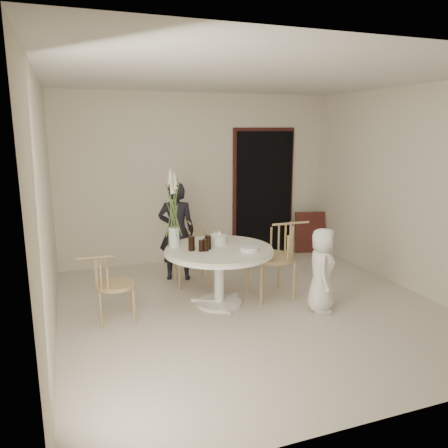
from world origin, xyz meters
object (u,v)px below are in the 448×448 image
object	(u,v)px
boy	(322,270)
girl	(177,231)
table	(219,257)
chair_right	(281,249)
chair_left	(106,279)
chair_far	(189,242)
flower_vase	(173,210)
birthday_cake	(218,240)

from	to	relation	value
boy	girl	bearing A→B (deg)	67.32
table	girl	bearing A→B (deg)	102.86
table	chair_right	xyz separation A→B (m)	(0.85, 0.03, 0.02)
chair_left	girl	distance (m)	1.57
chair_far	flower_vase	bearing A→B (deg)	-112.87
chair_left	boy	size ratio (longest dim) A/B	0.76
chair_left	boy	distance (m)	2.51
boy	flower_vase	distance (m)	1.91
chair_left	birthday_cake	bearing A→B (deg)	-79.75
girl	birthday_cake	world-z (taller)	girl
chair_far	flower_vase	world-z (taller)	flower_vase
chair_left	girl	size ratio (longest dim) A/B	0.54
birthday_cake	flower_vase	distance (m)	0.68
chair_far	flower_vase	distance (m)	1.05
table	birthday_cake	xyz separation A→B (m)	(0.04, 0.16, 0.17)
chair_far	boy	distance (m)	1.96
chair_far	chair_left	xyz separation A→B (m)	(-1.24, -0.97, -0.07)
chair_left	flower_vase	bearing A→B (deg)	-71.51
girl	flower_vase	bearing A→B (deg)	92.78
table	boy	distance (m)	1.24
girl	flower_vase	world-z (taller)	flower_vase
boy	flower_vase	world-z (taller)	flower_vase
table	birthday_cake	world-z (taller)	birthday_cake
girl	boy	bearing A→B (deg)	146.80
girl	chair_far	bearing A→B (deg)	154.38
chair_left	flower_vase	world-z (taller)	flower_vase
chair_right	flower_vase	size ratio (longest dim) A/B	1.00
chair_right	chair_left	bearing A→B (deg)	-88.30
chair_far	birthday_cake	distance (m)	0.85
table	chair_right	bearing A→B (deg)	1.71
table	boy	size ratio (longest dim) A/B	1.31
table	chair_far	world-z (taller)	chair_far
chair_right	chair_left	distance (m)	2.21
boy	birthday_cake	world-z (taller)	boy
table	flower_vase	xyz separation A→B (m)	(-0.50, 0.23, 0.58)
chair_far	boy	bearing A→B (deg)	-47.20
table	flower_vase	size ratio (longest dim) A/B	1.36
chair_far	boy	size ratio (longest dim) A/B	0.86
girl	boy	xyz separation A→B (m)	(1.34, -1.69, -0.20)
chair_far	flower_vase	xyz separation A→B (m)	(-0.39, -0.74, 0.62)
flower_vase	boy	bearing A→B (deg)	-27.00
chair_right	boy	bearing A→B (deg)	22.47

